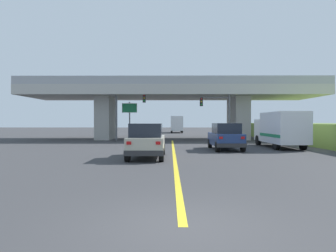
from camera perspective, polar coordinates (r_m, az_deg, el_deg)
The scene contains 10 objects.
ground at distance 37.30m, azimuth 0.79°, elevation -2.48°, with size 160.00×160.00×0.00m, color #353538.
overpass_bridge at distance 37.36m, azimuth 0.79°, elevation 5.32°, with size 35.22×9.27×7.16m.
lane_divider_stripe at distance 20.15m, azimuth 1.13°, elevation -5.23°, with size 0.20×28.15×0.01m, color yellow.
suv_lead at distance 17.53m, azimuth -4.07°, elevation -2.81°, with size 2.06×4.49×2.02m.
suv_crossing at distance 23.12m, azimuth 10.85°, elevation -1.96°, with size 2.12×4.69×2.02m.
box_truck at distance 26.24m, azimuth 20.52°, elevation -0.52°, with size 2.33×6.92×2.89m.
traffic_signal_nearside at distance 33.36m, azimuth 9.72°, elevation 3.21°, with size 3.32×0.36×5.68m.
traffic_signal_farside at distance 33.77m, azimuth -7.93°, elevation 3.52°, with size 3.34×0.36×5.76m.
highway_sign at distance 35.38m, azimuth -7.31°, elevation 2.71°, with size 1.76×0.17×4.47m.
semi_truck_distant at distance 59.44m, azimuth 1.66°, elevation 0.34°, with size 2.33×7.02×3.23m.
Camera 1 is at (-0.26, -5.96, 2.10)m, focal length 32.11 mm.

